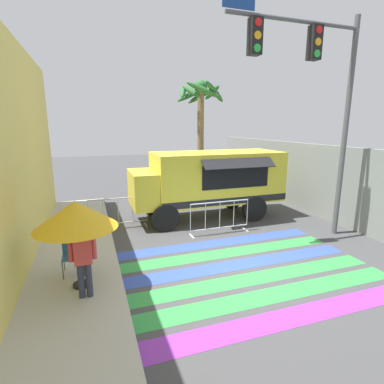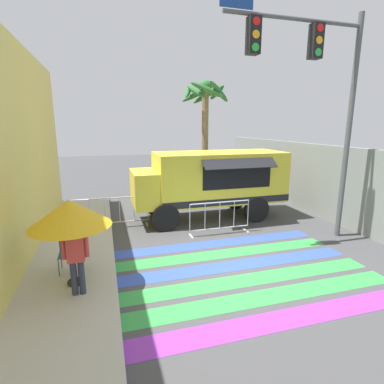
{
  "view_description": "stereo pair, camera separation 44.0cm",
  "coord_description": "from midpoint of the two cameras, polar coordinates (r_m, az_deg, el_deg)",
  "views": [
    {
      "loc": [
        -3.5,
        -6.49,
        3.57
      ],
      "look_at": [
        -0.37,
        2.56,
        1.41
      ],
      "focal_mm": 28.0,
      "sensor_mm": 36.0,
      "label": 1
    },
    {
      "loc": [
        -3.08,
        -6.62,
        3.57
      ],
      "look_at": [
        -0.37,
        2.56,
        1.41
      ],
      "focal_mm": 28.0,
      "sensor_mm": 36.0,
      "label": 2
    }
  ],
  "objects": [
    {
      "name": "ground_plane",
      "position": [
        8.15,
        7.0,
        -13.33
      ],
      "size": [
        60.0,
        60.0,
        0.0
      ],
      "primitive_type": "plane",
      "color": "#424244"
    },
    {
      "name": "sidewalk_left",
      "position": [
        7.67,
        -32.22,
        -16.61
      ],
      "size": [
        4.4,
        16.0,
        0.12
      ],
      "color": "#B7B5AD",
      "rests_on": "ground_plane"
    },
    {
      "name": "concrete_wall_right",
      "position": [
        12.85,
        21.67,
        2.15
      ],
      "size": [
        0.2,
        16.0,
        2.82
      ],
      "color": "gray",
      "rests_on": "ground_plane"
    },
    {
      "name": "crosswalk_painted",
      "position": [
        7.78,
        8.56,
        -14.7
      ],
      "size": [
        6.4,
        4.36,
        0.01
      ],
      "color": "purple",
      "rests_on": "ground_plane"
    },
    {
      "name": "food_truck",
      "position": [
        11.39,
        1.61,
        2.45
      ],
      "size": [
        5.72,
        2.51,
        2.56
      ],
      "color": "yellow",
      "rests_on": "ground_plane"
    },
    {
      "name": "traffic_signal_pole",
      "position": [
        9.72,
        21.04,
        19.18
      ],
      "size": [
        4.37,
        0.29,
        6.66
      ],
      "color": "#515456",
      "rests_on": "ground_plane"
    },
    {
      "name": "patio_umbrella",
      "position": [
        6.74,
        -23.07,
        -4.07
      ],
      "size": [
        1.71,
        1.71,
        1.91
      ],
      "color": "black",
      "rests_on": "sidewalk_left"
    },
    {
      "name": "folding_chair",
      "position": [
        7.82,
        -23.26,
        -10.41
      ],
      "size": [
        0.48,
        0.48,
        0.85
      ],
      "rotation": [
        0.0,
        0.0,
        0.2
      ],
      "color": "#4C4C51",
      "rests_on": "sidewalk_left"
    },
    {
      "name": "vendor_person",
      "position": [
        6.54,
        -21.9,
        -11.39
      ],
      "size": [
        0.53,
        0.21,
        1.56
      ],
      "rotation": [
        0.0,
        0.0,
        -0.22
      ],
      "color": "#2D3347",
      "rests_on": "sidewalk_left"
    },
    {
      "name": "barricade_front",
      "position": [
        9.98,
        4.05,
        -4.91
      ],
      "size": [
        2.08,
        0.44,
        1.11
      ],
      "color": "#B7BABF",
      "rests_on": "ground_plane"
    },
    {
      "name": "barricade_side",
      "position": [
        10.79,
        -15.0,
        -3.97
      ],
      "size": [
        2.02,
        0.44,
        1.11
      ],
      "color": "#B7BABF",
      "rests_on": "ground_plane"
    },
    {
      "name": "palm_tree",
      "position": [
        14.16,
        0.62,
        15.04
      ],
      "size": [
        2.23,
        2.29,
        5.52
      ],
      "color": "#7A664C",
      "rests_on": "ground_plane"
    }
  ]
}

